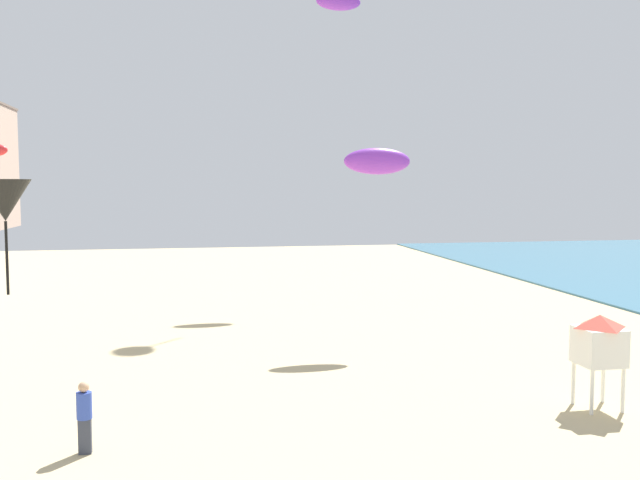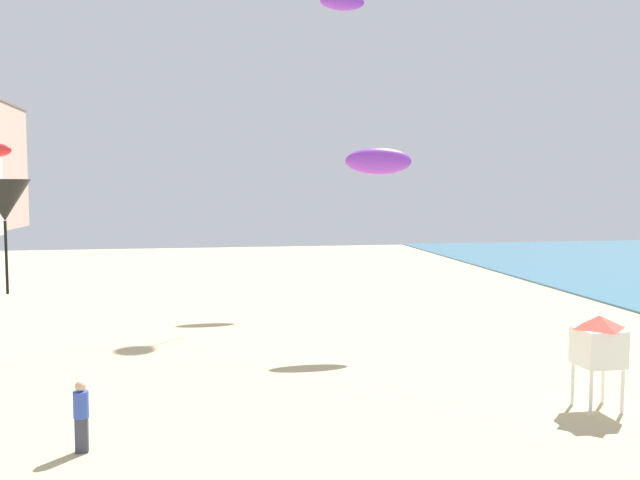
{
  "view_description": "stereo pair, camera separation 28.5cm",
  "coord_description": "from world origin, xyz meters",
  "px_view_note": "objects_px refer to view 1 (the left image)",
  "views": [
    {
      "loc": [
        0.63,
        -6.87,
        6.0
      ],
      "look_at": [
        4.79,
        15.28,
        4.21
      ],
      "focal_mm": 38.84,
      "sensor_mm": 36.0,
      "label": 1
    },
    {
      "loc": [
        0.91,
        -6.92,
        6.0
      ],
      "look_at": [
        4.79,
        15.28,
        4.21
      ],
      "focal_mm": 38.84,
      "sensor_mm": 36.0,
      "label": 2
    }
  ],
  "objects_px": {
    "kite_black_delta": "(5,200)",
    "kite_purple_parafoil_2": "(338,2)",
    "kite_flyer": "(84,413)",
    "kite_purple_parafoil": "(377,161)",
    "lifeguard_stand": "(599,341)"
  },
  "relations": [
    {
      "from": "lifeguard_stand",
      "to": "kite_purple_parafoil",
      "type": "xyz_separation_m",
      "value": [
        -3.64,
        9.25,
        5.07
      ]
    },
    {
      "from": "kite_flyer",
      "to": "kite_purple_parafoil_2",
      "type": "bearing_deg",
      "value": -85.7
    },
    {
      "from": "kite_flyer",
      "to": "kite_black_delta",
      "type": "relative_size",
      "value": 0.55
    },
    {
      "from": "kite_flyer",
      "to": "kite_purple_parafoil_2",
      "type": "xyz_separation_m",
      "value": [
        10.68,
        22.8,
        15.28
      ]
    },
    {
      "from": "kite_flyer",
      "to": "lifeguard_stand",
      "type": "bearing_deg",
      "value": -147.32
    },
    {
      "from": "kite_black_delta",
      "to": "kite_purple_parafoil",
      "type": "bearing_deg",
      "value": 30.48
    },
    {
      "from": "kite_black_delta",
      "to": "kite_flyer",
      "type": "bearing_deg",
      "value": -53.79
    },
    {
      "from": "kite_black_delta",
      "to": "kite_purple_parafoil_2",
      "type": "height_order",
      "value": "kite_purple_parafoil_2"
    },
    {
      "from": "kite_purple_parafoil_2",
      "to": "lifeguard_stand",
      "type": "bearing_deg",
      "value": -83.72
    },
    {
      "from": "lifeguard_stand",
      "to": "kite_black_delta",
      "type": "bearing_deg",
      "value": 172.42
    },
    {
      "from": "kite_black_delta",
      "to": "kite_purple_parafoil_2",
      "type": "distance_m",
      "value": 25.84
    },
    {
      "from": "kite_purple_parafoil",
      "to": "kite_black_delta",
      "type": "distance_m",
      "value": 13.68
    },
    {
      "from": "kite_purple_parafoil",
      "to": "kite_black_delta",
      "type": "relative_size",
      "value": 0.88
    },
    {
      "from": "kite_flyer",
      "to": "kite_black_delta",
      "type": "bearing_deg",
      "value": -24.39
    },
    {
      "from": "kite_flyer",
      "to": "kite_purple_parafoil_2",
      "type": "distance_m",
      "value": 29.45
    }
  ]
}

